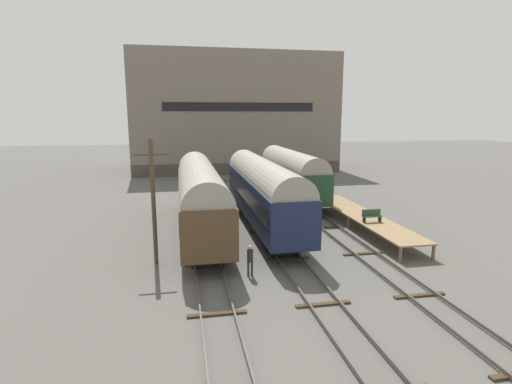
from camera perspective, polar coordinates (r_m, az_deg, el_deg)
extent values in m
plane|color=#56544F|center=(27.10, 2.92, -7.43)|extent=(200.00, 200.00, 0.00)
cube|color=#4C4742|center=(26.34, -9.01, -7.69)|extent=(0.08, 60.00, 0.16)
cube|color=#4C4742|center=(26.41, -5.87, -7.56)|extent=(0.08, 60.00, 0.16)
cube|color=#3D2D1E|center=(18.13, -5.59, -16.96)|extent=(2.60, 0.24, 0.10)
cube|color=#3D2D1E|center=(23.59, -6.97, -10.21)|extent=(2.60, 0.24, 0.10)
cube|color=#3D2D1E|center=(29.26, -7.79, -6.03)|extent=(2.60, 0.24, 0.10)
cube|color=#3D2D1E|center=(35.04, -8.34, -3.21)|extent=(2.60, 0.24, 0.10)
cube|color=#3D2D1E|center=(40.89, -8.73, -1.20)|extent=(2.60, 0.24, 0.10)
cube|color=#3D2D1E|center=(46.77, -9.02, 0.31)|extent=(2.60, 0.24, 0.10)
cube|color=#3D2D1E|center=(52.68, -9.24, 1.48)|extent=(2.60, 0.24, 0.10)
cube|color=#4C4742|center=(26.89, 1.43, -7.16)|extent=(0.08, 60.00, 0.16)
cube|color=#4C4742|center=(27.22, 4.40, -6.97)|extent=(0.08, 60.00, 0.16)
cube|color=#3D2D1E|center=(19.10, 9.58, -15.53)|extent=(2.60, 0.24, 0.10)
cube|color=#3D2D1E|center=(24.35, 4.62, -9.48)|extent=(2.60, 0.24, 0.10)
cube|color=#3D2D1E|center=(29.88, 1.55, -5.57)|extent=(2.60, 0.24, 0.10)
cube|color=#3D2D1E|center=(35.56, -0.52, -2.89)|extent=(2.60, 0.24, 0.10)
cube|color=#3D2D1E|center=(41.33, -2.01, -0.95)|extent=(2.60, 0.24, 0.10)
cube|color=#3D2D1E|center=(47.16, -3.14, 0.51)|extent=(2.60, 0.24, 0.10)
cube|color=#3D2D1E|center=(53.03, -4.01, 1.65)|extent=(2.60, 0.24, 0.10)
cube|color=#4C4742|center=(28.27, 11.11, -6.46)|extent=(0.08, 60.00, 0.16)
cube|color=#4C4742|center=(28.83, 13.78, -6.23)|extent=(0.08, 60.00, 0.16)
cube|color=#3D2D1E|center=(21.17, 22.31, -13.51)|extent=(2.60, 0.24, 0.10)
cube|color=#3D2D1E|center=(26.00, 15.06, -8.49)|extent=(2.60, 0.24, 0.10)
cube|color=#3D2D1E|center=(31.24, 10.28, -5.01)|extent=(2.60, 0.24, 0.10)
cube|color=#3D2D1E|center=(36.71, 6.93, -2.53)|extent=(2.60, 0.24, 0.10)
cube|color=#3D2D1E|center=(42.33, 4.47, -0.70)|extent=(2.60, 0.24, 0.10)
cube|color=#3D2D1E|center=(48.04, 2.59, 0.71)|extent=(2.60, 0.24, 0.10)
cube|color=#3D2D1E|center=(53.81, 1.11, 1.81)|extent=(2.60, 0.24, 0.10)
cube|color=black|center=(45.72, 3.27, 0.76)|extent=(1.80, 2.40, 1.00)
cube|color=black|center=(36.16, 7.18, -2.02)|extent=(1.80, 2.40, 1.00)
cube|color=#1E4228|center=(40.59, 5.04, 2.08)|extent=(2.94, 15.62, 2.68)
cube|color=black|center=(40.54, 5.05, 2.53)|extent=(2.98, 14.37, 0.97)
cylinder|color=gray|center=(40.40, 5.07, 3.96)|extent=(2.80, 15.31, 2.80)
cube|color=black|center=(35.42, -8.39, -2.32)|extent=(1.80, 2.40, 1.00)
cube|color=black|center=(24.08, -7.11, -8.62)|extent=(1.80, 2.40, 1.00)
cube|color=#4C3823|center=(29.25, -7.97, -1.28)|extent=(3.01, 18.16, 2.80)
cube|color=black|center=(29.18, -7.99, -0.64)|extent=(3.05, 16.70, 1.01)
cylinder|color=gray|center=(28.99, -8.05, 1.42)|extent=(2.86, 17.79, 2.86)
cube|color=black|center=(37.07, -0.99, -1.61)|extent=(1.80, 2.40, 1.00)
cube|color=black|center=(25.69, 3.66, -7.30)|extent=(1.80, 2.40, 1.00)
cube|color=#192342|center=(30.88, 0.91, -0.49)|extent=(2.92, 18.52, 2.84)
cube|color=black|center=(30.82, 0.92, 0.13)|extent=(2.96, 17.04, 1.02)
cylinder|color=gray|center=(30.64, 0.92, 2.12)|extent=(2.78, 18.15, 2.78)
cube|color=#8C704C|center=(31.71, 14.85, -3.18)|extent=(2.45, 15.17, 0.10)
cylinder|color=brown|center=(25.09, 19.92, -8.46)|extent=(0.20, 0.20, 0.96)
cylinder|color=brown|center=(26.23, 24.01, -7.92)|extent=(0.20, 0.20, 0.96)
cylinder|color=brown|center=(38.11, 8.54, -1.42)|extent=(0.20, 0.20, 0.96)
cylinder|color=brown|center=(38.86, 11.54, -1.28)|extent=(0.20, 0.20, 0.96)
cylinder|color=brown|center=(31.39, 13.03, -4.23)|extent=(0.20, 0.20, 0.96)
cylinder|color=brown|center=(32.31, 16.53, -3.98)|extent=(0.20, 0.20, 0.96)
cube|color=#2D4C33|center=(29.44, 16.26, -3.37)|extent=(1.40, 0.40, 0.06)
cube|color=#2D4C33|center=(29.52, 16.14, -2.81)|extent=(1.40, 0.06, 0.45)
cube|color=black|center=(29.23, 15.20, -3.88)|extent=(0.06, 0.40, 0.40)
cube|color=black|center=(29.76, 17.26, -3.73)|extent=(0.06, 0.40, 0.40)
cylinder|color=#282833|center=(21.72, -1.11, -10.98)|extent=(0.12, 0.12, 0.83)
cylinder|color=#282833|center=(21.76, -0.58, -10.94)|extent=(0.12, 0.12, 0.83)
cylinder|color=#232328|center=(21.47, -0.85, -9.07)|extent=(0.32, 0.32, 0.69)
sphere|color=tan|center=(21.32, -0.85, -7.91)|extent=(0.23, 0.23, 0.23)
cylinder|color=#473828|center=(23.39, -14.43, -1.52)|extent=(0.24, 0.24, 7.24)
cube|color=#473828|center=(22.97, -14.76, 5.20)|extent=(1.80, 0.12, 0.12)
cube|color=#46403A|center=(64.99, -3.16, 4.10)|extent=(30.75, 13.59, 1.77)
cube|color=slate|center=(64.55, -3.24, 11.93)|extent=(30.75, 13.59, 15.94)
cube|color=black|center=(57.78, -2.32, 12.07)|extent=(21.53, 0.10, 1.20)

